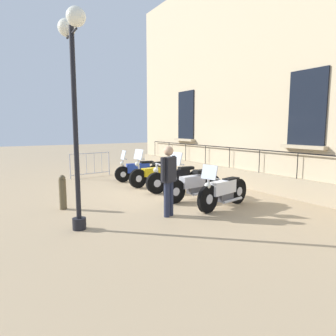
{
  "coord_description": "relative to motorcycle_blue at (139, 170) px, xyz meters",
  "views": [
    {
      "loc": [
        5.22,
        8.24,
        2.11
      ],
      "look_at": [
        0.14,
        0.0,
        0.8
      ],
      "focal_mm": 32.05,
      "sensor_mm": 36.0,
      "label": 1
    }
  ],
  "objects": [
    {
      "name": "bollard",
      "position": [
        3.52,
        2.74,
        0.03
      ],
      "size": [
        0.18,
        0.18,
        0.9
      ],
      "color": "brown",
      "rests_on": "ground_plane"
    },
    {
      "name": "ground_plane",
      "position": [
        -0.03,
        2.38,
        -0.42
      ],
      "size": [
        60.0,
        60.0,
        0.0
      ],
      "primitive_type": "plane",
      "color": "tan"
    },
    {
      "name": "motorcycle_blue",
      "position": [
        0.0,
        0.0,
        0.0
      ],
      "size": [
        1.96,
        0.68,
        1.24
      ],
      "color": "black",
      "rests_on": "ground_plane"
    },
    {
      "name": "pedestrian_standing",
      "position": [
        1.51,
        4.69,
        0.53
      ],
      "size": [
        0.49,
        0.35,
        1.68
      ],
      "color": "#23283D",
      "rests_on": "ground_plane"
    },
    {
      "name": "lamppost",
      "position": [
        3.59,
        4.51,
        2.62
      ],
      "size": [
        0.36,
        1.06,
        4.28
      ],
      "color": "black",
      "rests_on": "ground_plane"
    },
    {
      "name": "crowd_barrier",
      "position": [
        1.32,
        -1.99,
        0.14
      ],
      "size": [
        1.84,
        0.35,
        1.05
      ],
      "color": "#B7B7BF",
      "rests_on": "ground_plane"
    },
    {
      "name": "building_facade",
      "position": [
        -2.99,
        2.38,
        3.54
      ],
      "size": [
        0.82,
        13.53,
        8.12
      ],
      "color": "#C6B28E",
      "rests_on": "ground_plane"
    },
    {
      "name": "motorcycle_yellow",
      "position": [
        0.03,
        1.17,
        0.01
      ],
      "size": [
        1.95,
        0.58,
        1.36
      ],
      "color": "black",
      "rests_on": "ground_plane"
    },
    {
      "name": "motorcycle_silver",
      "position": [
        0.02,
        3.65,
        0.01
      ],
      "size": [
        2.12,
        0.59,
        1.43
      ],
      "color": "black",
      "rests_on": "ground_plane"
    },
    {
      "name": "motorcycle_black",
      "position": [
        -0.21,
        2.46,
        -0.0
      ],
      "size": [
        2.22,
        0.57,
        0.96
      ],
      "color": "black",
      "rests_on": "ground_plane"
    },
    {
      "name": "motorcycle_white",
      "position": [
        -0.09,
        4.83,
        0.02
      ],
      "size": [
        2.01,
        0.65,
        1.2
      ],
      "color": "black",
      "rests_on": "ground_plane"
    }
  ]
}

